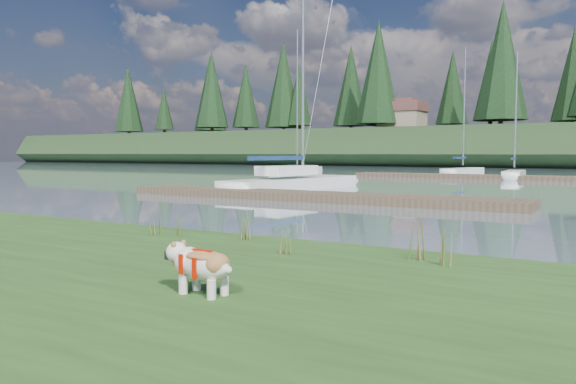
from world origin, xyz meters
The scene contains 21 objects.
ground centered at (0.00, 30.00, 0.00)m, with size 200.00×200.00×0.00m, color gray.
ridge centered at (0.00, 73.00, 2.50)m, with size 200.00×20.00×5.00m, color #1E3319.
bulldog centered at (2.62, -5.17, 0.67)m, with size 0.84×0.39×0.51m.
sailboat_main centered at (-7.53, 14.76, 0.42)m, with size 2.82×10.32×14.52m.
dock_near centered at (-4.00, 9.00, 0.15)m, with size 16.00×2.00×0.30m, color #4C3D2C.
dock_far centered at (2.00, 30.00, 0.15)m, with size 26.00×2.20×0.30m, color #4C3D2C.
sailboat_bg_0 centered at (-17.74, 32.53, 0.32)m, with size 2.62×8.62×12.24m.
sailboat_bg_1 centered at (-4.89, 37.23, 0.33)m, with size 2.23×6.93×10.30m.
sailboat_bg_2 centered at (-0.29, 31.95, 0.34)m, with size 1.50×5.73×8.78m.
weed_0 centered at (-0.33, -2.23, 0.59)m, with size 0.17×0.14×0.57m.
weed_1 centered at (1.01, -2.05, 0.57)m, with size 0.17×0.14×0.53m.
weed_2 centered at (3.88, -2.25, 0.65)m, with size 0.17×0.14×0.72m.
weed_3 centered at (-0.73, -2.41, 0.59)m, with size 0.17×0.14×0.58m.
weed_4 centered at (2.13, -2.79, 0.52)m, with size 0.17×0.14×0.41m.
weed_5 centered at (4.36, -2.45, 0.59)m, with size 0.17×0.14×0.57m.
mud_lip centered at (0.00, -1.60, 0.07)m, with size 60.00×0.50×0.14m, color #33281C.
conifer_0 centered at (-55.00, 67.00, 12.64)m, with size 5.72×5.72×14.15m.
conifer_1 centered at (-40.00, 71.00, 11.28)m, with size 4.40×4.40×11.30m.
conifer_2 centered at (-25.00, 68.00, 13.54)m, with size 6.60×6.60×16.05m.
conifer_3 centered at (-10.00, 72.00, 11.74)m, with size 4.84×4.84×12.25m.
house_0 centered at (-22.00, 70.00, 7.31)m, with size 6.30×5.30×4.65m.
Camera 1 is at (6.25, -9.52, 1.78)m, focal length 35.00 mm.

